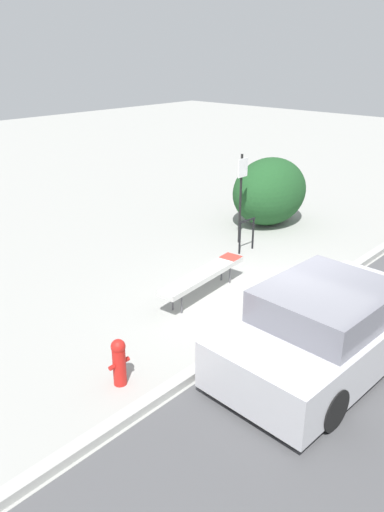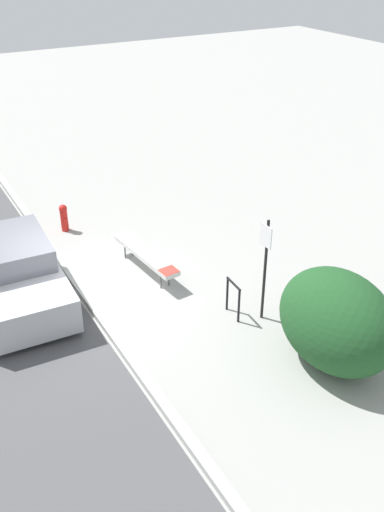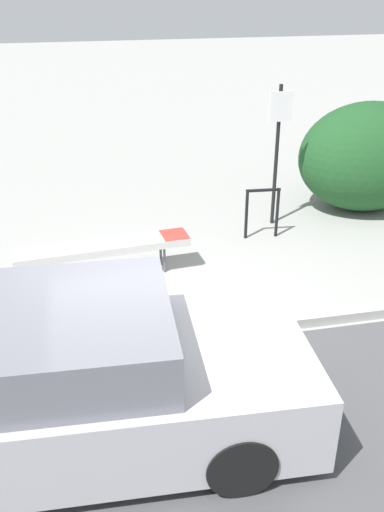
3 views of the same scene
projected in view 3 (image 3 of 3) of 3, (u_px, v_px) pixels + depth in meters
ground_plane at (161, 341)px, 6.64m from camera, size 60.00×60.00×0.00m
curb at (161, 337)px, 6.61m from camera, size 60.00×0.20×0.13m
bench at (104, 248)px, 7.82m from camera, size 2.42×0.62×0.52m
bike_rack at (262, 208)px, 8.97m from camera, size 0.55×0.09×0.83m
sign_post at (277, 143)px, 9.07m from camera, size 0.36×0.08×2.30m
shrub_hedge at (368, 157)px, 9.89m from camera, size 2.46×1.83×1.89m
parked_car_near at (74, 381)px, 5.03m from camera, size 4.22×2.02×1.39m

